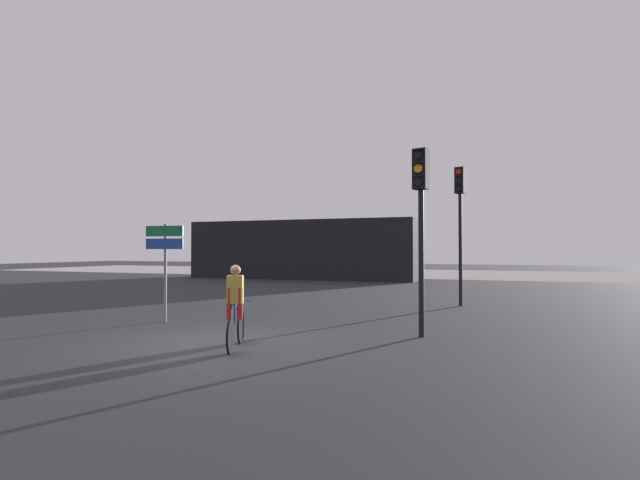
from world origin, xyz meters
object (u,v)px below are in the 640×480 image
distant_building (305,250)px  cyclist (235,306)px  traffic_light_near_right (421,205)px  direction_sign_post (165,254)px  traffic_light_far_right (460,210)px

distant_building → cyclist: (8.06, -22.58, -1.10)m
distant_building → traffic_light_near_right: (11.18, -19.95, 0.97)m
traffic_light_near_right → direction_sign_post: size_ratio=1.59×
direction_sign_post → traffic_light_far_right: bearing=-142.7°
distant_building → cyclist: bearing=-70.3°
distant_building → cyclist: 24.00m
traffic_light_far_right → traffic_light_near_right: bearing=103.8°
traffic_light_near_right → cyclist: traffic_light_near_right is taller
distant_building → traffic_light_near_right: traffic_light_near_right is taller
traffic_light_far_right → distant_building: bearing=-33.8°
distant_building → direction_sign_post: (4.44, -20.10, -0.13)m
traffic_light_near_right → traffic_light_far_right: size_ratio=0.87×
cyclist → distant_building: bearing=89.7°
distant_building → traffic_light_near_right: bearing=-60.7°
direction_sign_post → cyclist: 4.50m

